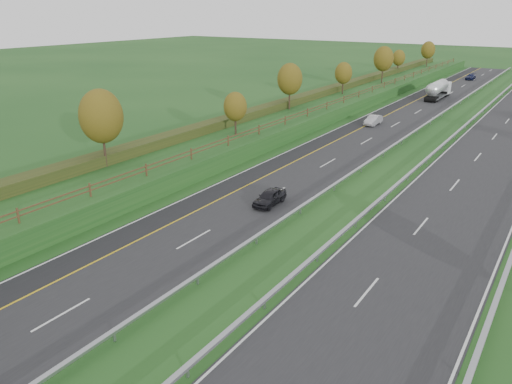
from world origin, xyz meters
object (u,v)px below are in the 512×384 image
car_small_far (471,77)px  car_dark_near (270,197)px  car_silver_mid (373,120)px  road_tanker (438,89)px

car_small_far → car_dark_near: bearing=-89.6°
car_dark_near → car_silver_mid: size_ratio=0.93×
road_tanker → car_dark_near: road_tanker is taller
car_dark_near → car_silver_mid: car_silver_mid is taller
car_dark_near → car_silver_mid: (-3.94, 36.64, 0.02)m
car_silver_mid → car_small_far: car_silver_mid is taller
road_tanker → car_small_far: (-0.18, 32.66, -1.14)m
car_dark_near → car_small_far: 98.70m
car_dark_near → car_small_far: (-1.95, 98.68, -0.02)m
car_small_far → car_silver_mid: bearing=-92.6°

